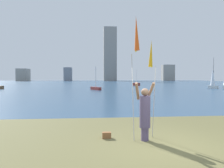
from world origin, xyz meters
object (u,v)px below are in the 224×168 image
object	(u,v)px
kite_flag_right	(151,56)
sailboat_6	(96,88)
person	(145,112)
kite_flag_left	(136,37)
bag	(107,135)
sailboat_2	(136,84)
sailboat_4	(213,79)

from	to	relation	value
kite_flag_right	sailboat_6	xyz separation A→B (m)	(-1.51, 28.36, -2.63)
person	kite_flag_right	distance (m)	2.08
kite_flag_left	kite_flag_right	distance (m)	1.33
kite_flag_left	bag	size ratio (longest dim) A/B	13.48
sailboat_2	kite_flag_left	bearing A→B (deg)	-101.68
bag	kite_flag_right	bearing A→B (deg)	7.74
sailboat_2	sailboat_6	size ratio (longest dim) A/B	1.00
kite_flag_left	kite_flag_right	size ratio (longest dim) A/B	1.18
bag	sailboat_2	distance (m)	46.62
bag	sailboat_4	bearing A→B (deg)	54.76
sailboat_4	kite_flag_right	bearing A→B (deg)	-123.32
person	sailboat_4	bearing A→B (deg)	69.31
kite_flag_left	kite_flag_right	world-z (taller)	kite_flag_left
sailboat_2	sailboat_4	distance (m)	18.52
kite_flag_left	sailboat_2	world-z (taller)	kite_flag_left
person	sailboat_4	xyz separation A→B (m)	(20.54, 31.28, 0.83)
sailboat_4	sailboat_6	world-z (taller)	sailboat_4
kite_flag_left	sailboat_6	size ratio (longest dim) A/B	1.07
kite_flag_right	sailboat_4	bearing A→B (deg)	56.68
bag	sailboat_2	bearing A→B (deg)	77.05
sailboat_4	sailboat_6	distance (m)	21.84
sailboat_2	sailboat_6	bearing A→B (deg)	-121.43
kite_flag_right	sailboat_4	distance (m)	36.71
bag	kite_flag_left	bearing A→B (deg)	-38.87
bag	sailboat_6	size ratio (longest dim) A/B	0.08
kite_flag_left	sailboat_4	bearing A→B (deg)	56.52
kite_flag_right	bag	distance (m)	3.28
person	sailboat_4	world-z (taller)	sailboat_4
kite_flag_left	bag	distance (m)	3.56
person	kite_flag_right	size ratio (longest dim) A/B	0.57
person	kite_flag_left	size ratio (longest dim) A/B	0.48
kite_flag_right	sailboat_4	world-z (taller)	sailboat_4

